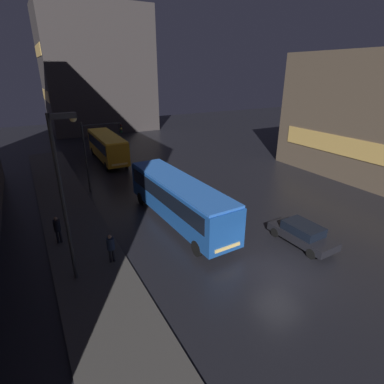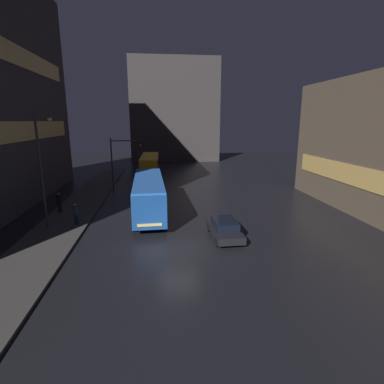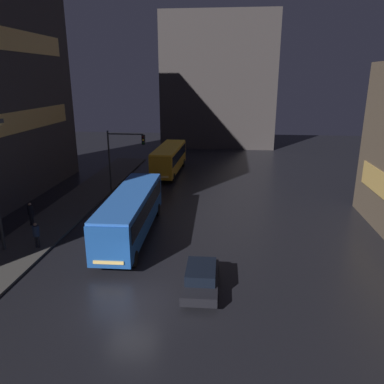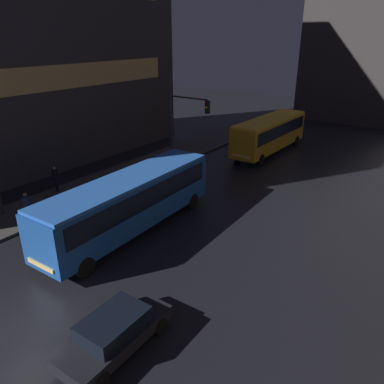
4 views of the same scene
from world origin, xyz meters
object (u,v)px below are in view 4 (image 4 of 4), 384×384
(traffic_light_main, at_px, (184,121))
(bus_far, at_px, (270,132))
(pedestrian_mid, at_px, (27,204))
(bus_near, at_px, (130,199))
(car_taxi, at_px, (114,332))
(pedestrian_near, at_px, (55,177))

(traffic_light_main, bearing_deg, bus_far, 72.55)
(bus_far, distance_m, pedestrian_mid, 21.94)
(bus_near, xyz_separation_m, bus_far, (-0.33, 18.49, -0.00))
(bus_far, height_order, car_taxi, bus_far)
(bus_near, xyz_separation_m, pedestrian_near, (-8.07, 0.90, -0.75))
(bus_far, bearing_deg, bus_near, 92.04)
(bus_near, height_order, bus_far, bus_far)
(bus_near, distance_m, pedestrian_near, 8.16)
(pedestrian_near, xyz_separation_m, pedestrian_mid, (2.37, -3.67, -0.04))
(pedestrian_mid, bearing_deg, traffic_light_main, -17.71)
(car_taxi, bearing_deg, bus_near, -51.00)
(bus_far, relative_size, pedestrian_mid, 5.95)
(car_taxi, height_order, traffic_light_main, traffic_light_main)
(bus_near, xyz_separation_m, car_taxi, (5.54, -6.53, -1.29))
(bus_near, height_order, pedestrian_near, bus_near)
(car_taxi, distance_m, pedestrian_mid, 11.86)
(car_taxi, relative_size, pedestrian_near, 2.39)
(bus_near, relative_size, pedestrian_near, 6.45)
(bus_near, distance_m, car_taxi, 8.66)
(traffic_light_main, bearing_deg, car_taxi, -60.85)
(car_taxi, xyz_separation_m, pedestrian_mid, (-11.24, 3.76, 0.50))
(pedestrian_near, distance_m, traffic_light_main, 10.09)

